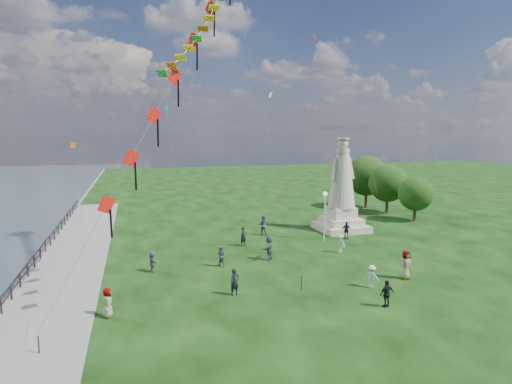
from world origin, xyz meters
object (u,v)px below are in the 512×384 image
object	(u,v)px
person_2	(372,276)
person_7	(263,225)
lamppost	(325,205)
person_11	(269,248)
person_3	(387,294)
person_0	(235,282)
person_10	(108,302)
person_6	(243,236)
person_5	(152,261)
statue	(342,196)
person_8	(340,243)
person_4	(406,265)
person_1	(221,257)
person_9	(346,230)

from	to	relation	value
person_2	person_7	world-z (taller)	person_7
lamppost	person_11	bearing A→B (deg)	-147.50
person_3	person_11	xyz separation A→B (m)	(-3.73, 10.07, 0.18)
person_0	person_10	size ratio (longest dim) A/B	1.01
lamppost	person_6	xyz separation A→B (m)	(-7.38, 0.20, -2.35)
person_10	person_5	bearing A→B (deg)	-24.82
statue	person_8	distance (m)	8.30
statue	person_0	xyz separation A→B (m)	(-13.75, -13.32, -2.58)
person_4	person_2	bearing A→B (deg)	-175.63
lamppost	person_10	bearing A→B (deg)	-147.42
statue	lamppost	world-z (taller)	statue
lamppost	person_0	distance (m)	14.83
person_4	person_10	bearing A→B (deg)	171.98
person_2	person_10	size ratio (longest dim) A/B	0.89
statue	person_0	world-z (taller)	statue
person_11	person_7	bearing A→B (deg)	-157.08
lamppost	person_3	size ratio (longest dim) A/B	2.82
person_3	person_6	world-z (taller)	person_6
statue	person_1	distance (m)	15.89
statue	person_6	distance (m)	11.31
person_7	person_8	bearing A→B (deg)	159.46
person_10	person_4	bearing A→B (deg)	-91.77
person_2	person_9	world-z (taller)	person_9
person_9	person_11	bearing A→B (deg)	-147.77
person_5	person_11	world-z (taller)	person_11
lamppost	person_7	size ratio (longest dim) A/B	2.34
lamppost	person_3	xyz separation A→B (m)	(-2.71, -14.17, -2.40)
person_5	person_11	size ratio (longest dim) A/B	0.77
person_7	statue	bearing A→B (deg)	-142.99
person_4	person_7	bearing A→B (deg)	101.68
person_10	lamppost	bearing A→B (deg)	-61.61
statue	person_5	size ratio (longest dim) A/B	6.09
person_5	person_10	bearing A→B (deg)	145.38
person_7	person_11	world-z (taller)	person_11
person_0	person_6	world-z (taller)	person_6
person_1	person_11	distance (m)	3.92
lamppost	person_4	size ratio (longest dim) A/B	2.28
lamppost	person_1	size ratio (longest dim) A/B	2.87
person_7	person_2	bearing A→B (deg)	139.58
person_5	lamppost	bearing A→B (deg)	-87.54
person_5	person_10	xyz separation A→B (m)	(-2.57, -6.83, 0.07)
person_7	person_9	xyz separation A→B (m)	(6.76, -3.54, -0.15)
person_1	person_8	distance (m)	9.95
person_6	person_7	world-z (taller)	person_7
person_1	person_11	xyz separation A→B (m)	(3.86, 0.66, 0.19)
lamppost	person_1	distance (m)	11.60
person_10	person_11	size ratio (longest dim) A/B	0.84
person_0	person_7	xyz separation A→B (m)	(5.89, 13.63, 0.12)
person_9	person_10	xyz separation A→B (m)	(-19.80, -11.20, 0.01)
person_5	person_2	bearing A→B (deg)	-131.46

